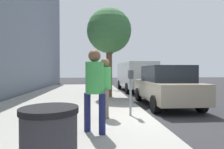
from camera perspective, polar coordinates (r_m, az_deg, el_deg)
ground_plane at (r=6.11m, az=11.66°, el=-13.51°), size 80.00×80.00×0.00m
sidewalk_slab at (r=5.98m, az=-17.85°, el=-13.11°), size 28.00×6.00×0.15m
parking_meter at (r=5.72m, az=5.81°, el=-2.65°), size 0.36×0.12×1.41m
pedestrian_at_meter at (r=5.51m, az=-2.22°, el=-2.46°), size 0.53×0.39×1.77m
pedestrian_bystander at (r=4.11m, az=-5.47°, el=-2.68°), size 0.41×0.48×1.86m
parked_sedan_near at (r=8.43m, az=16.20°, el=-3.37°), size 4.44×2.04×1.77m
parked_van_far at (r=14.29m, az=7.19°, el=-0.14°), size 5.25×2.23×2.18m
street_tree at (r=10.14m, az=-0.90°, el=13.20°), size 2.40×2.40×4.77m
traffic_signal at (r=14.38m, az=-0.52°, el=5.14°), size 0.24×0.44×3.60m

